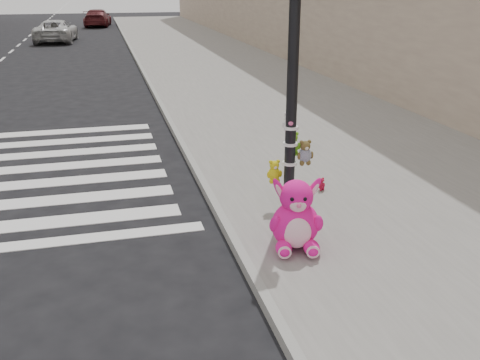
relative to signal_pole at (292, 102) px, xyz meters
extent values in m
plane|color=black|center=(-2.61, -1.81, -1.82)|extent=(120.00, 120.00, 0.00)
cube|color=slate|center=(2.39, 8.19, -1.75)|extent=(7.00, 80.00, 0.14)
cube|color=gray|center=(-1.06, 8.19, -1.75)|extent=(0.12, 80.00, 0.15)
cylinder|color=black|center=(-0.01, -0.01, 0.32)|extent=(0.16, 0.16, 4.00)
cylinder|color=white|center=(-0.01, -0.01, -0.93)|extent=(0.22, 0.22, 0.04)
cylinder|color=white|center=(-0.01, -0.01, -0.63)|extent=(0.22, 0.22, 0.04)
cylinder|color=white|center=(-0.01, -0.01, -0.38)|extent=(0.22, 0.22, 0.04)
ellipsoid|color=#F61491|center=(-0.58, -1.45, -1.59)|extent=(0.27, 0.37, 0.18)
ellipsoid|color=#F61491|center=(-0.23, -1.52, -1.59)|extent=(0.27, 0.37, 0.18)
ellipsoid|color=#F61491|center=(-0.34, -1.21, -1.36)|extent=(0.74, 0.66, 0.64)
ellipsoid|color=#F9BFD1|center=(-0.39, -1.43, -1.38)|extent=(0.37, 0.20, 0.42)
sphere|color=#F61491|center=(-0.34, -1.21, -0.96)|extent=(0.52, 0.52, 0.44)
ellipsoid|color=#F61491|center=(-0.53, -1.15, -0.90)|extent=(0.31, 0.15, 0.44)
ellipsoid|color=#F61491|center=(-0.14, -1.24, -0.90)|extent=(0.31, 0.15, 0.44)
imported|color=silver|center=(-5.08, 27.46, -1.18)|extent=(2.49, 4.76, 1.28)
imported|color=#52171B|center=(-2.61, 38.74, -1.15)|extent=(2.35, 4.75, 1.33)
camera|label=1|loc=(-2.62, -7.19, 1.64)|focal=40.00mm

